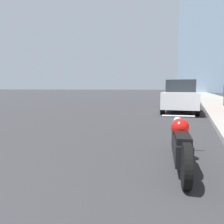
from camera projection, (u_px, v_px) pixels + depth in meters
The scene contains 5 objects.
sidewalk at pixel (207, 96), 35.58m from camera, with size 3.29×240.00×0.15m.
motorcycle at pixel (181, 143), 3.63m from camera, with size 0.62×2.31×0.75m.
parked_car_white at pixel (180, 96), 11.62m from camera, with size 1.91×4.61×1.70m.
parked_car_black at pixel (186, 92), 22.62m from camera, with size 2.08×4.05×1.70m.
parked_car_yellow at pixel (188, 91), 32.92m from camera, with size 2.20×4.69×1.59m.
Camera 1 is at (3.86, 1.18, 1.27)m, focal length 35.00 mm.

